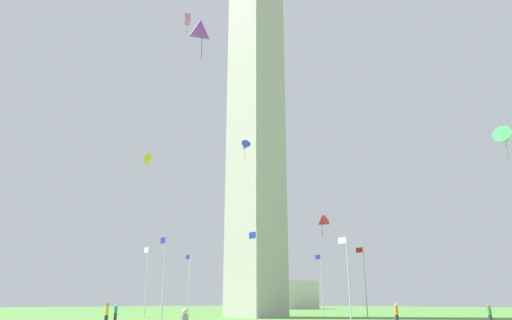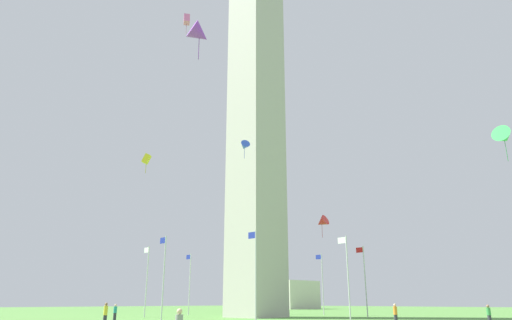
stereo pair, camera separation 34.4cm
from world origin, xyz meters
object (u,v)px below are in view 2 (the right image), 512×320
at_px(obelisk_monument, 256,117).
at_px(person_yellow_shirt, 105,314).
at_px(flagpole_w, 322,281).
at_px(flagpole_se, 255,271).
at_px(kite_red_delta, 322,222).
at_px(distant_building, 275,295).
at_px(kite_blue_delta, 244,146).
at_px(kite_yellow_box, 146,159).
at_px(flagpole_e, 164,273).
at_px(flagpole_nw, 256,282).
at_px(flagpole_sw, 365,278).
at_px(person_green_shirt, 489,315).
at_px(flagpole_n, 189,281).
at_px(kite_purple_delta, 199,34).
at_px(kite_pink_box, 187,20).
at_px(person_teal_shirt, 115,313).
at_px(person_orange_shirt, 396,314).
at_px(kite_green_delta, 504,137).
at_px(flagpole_s, 347,273).
at_px(flagpole_ne, 147,278).

height_order(obelisk_monument, person_yellow_shirt, obelisk_monument).
bearing_deg(flagpole_w, flagpole_se, 112.50).
xyz_separation_m(flagpole_se, kite_red_delta, (0.85, -12.04, 6.22)).
bearing_deg(distant_building, person_yellow_shirt, 124.00).
xyz_separation_m(kite_blue_delta, kite_yellow_box, (-2.98, 14.59, -5.45)).
bearing_deg(obelisk_monument, flagpole_e, 89.76).
xyz_separation_m(flagpole_se, flagpole_nw, (19.28, -19.28, 0.00)).
bearing_deg(flagpole_sw, person_green_shirt, 150.16).
relative_size(obelisk_monument, flagpole_e, 6.12).
height_order(flagpole_n, kite_purple_delta, kite_purple_delta).
relative_size(obelisk_monument, flagpole_n, 6.12).
relative_size(obelisk_monument, flagpole_nw, 6.12).
xyz_separation_m(flagpole_sw, distant_building, (54.72, -42.55, -1.21)).
bearing_deg(obelisk_monument, distant_building, -49.14).
bearing_deg(flagpole_nw, flagpole_sw, 180.00).
height_order(kite_pink_box, kite_yellow_box, kite_pink_box).
distance_m(flagpole_sw, person_teal_shirt, 30.12).
distance_m(flagpole_n, person_yellow_shirt, 29.71).
xyz_separation_m(person_orange_shirt, kite_pink_box, (17.51, 10.30, 32.06)).
xyz_separation_m(flagpole_e, person_orange_shirt, (-21.40, -8.84, -3.85)).
relative_size(flagpole_sw, kite_green_delta, 2.90).
height_order(kite_blue_delta, distant_building, kite_blue_delta).
bearing_deg(person_green_shirt, kite_green_delta, 141.28).
xyz_separation_m(obelisk_monument, flagpole_w, (0.06, -13.63, -21.64)).
relative_size(person_yellow_shirt, distant_building, 0.08).
bearing_deg(flagpole_s, flagpole_e, 45.00).
distance_m(flagpole_nw, person_yellow_shirt, 35.70).
relative_size(flagpole_e, kite_purple_delta, 3.16).
bearing_deg(kite_green_delta, distant_building, -35.53).
bearing_deg(person_green_shirt, flagpole_n, -15.25).
bearing_deg(kite_yellow_box, person_teal_shirt, -19.16).
xyz_separation_m(flagpole_n, flagpole_s, (-27.26, 0.00, 0.00)).
xyz_separation_m(person_green_shirt, kite_yellow_box, (19.42, 20.86, 12.97)).
relative_size(kite_green_delta, kite_pink_box, 1.16).
xyz_separation_m(obelisk_monument, flagpole_se, (-9.58, 9.64, -21.64)).
height_order(obelisk_monument, flagpole_e, obelisk_monument).
xyz_separation_m(flagpole_s, kite_pink_box, (9.75, 15.09, 28.22)).
distance_m(person_orange_shirt, kite_red_delta, 17.67).
distance_m(flagpole_se, kite_green_delta, 24.85).
bearing_deg(flagpole_e, flagpole_sw, -112.50).
bearing_deg(person_orange_shirt, flagpole_se, 19.01).
height_order(flagpole_ne, kite_pink_box, kite_pink_box).
xyz_separation_m(person_green_shirt, kite_blue_delta, (22.40, 6.27, 18.42)).
bearing_deg(obelisk_monument, kite_green_delta, 175.91).
xyz_separation_m(flagpole_ne, person_teal_shirt, (-8.78, 8.69, -3.88)).
height_order(kite_green_delta, kite_red_delta, kite_green_delta).
bearing_deg(person_green_shirt, flagpole_sw, -44.35).
height_order(person_yellow_shirt, person_teal_shirt, person_yellow_shirt).
height_order(flagpole_e, flagpole_se, same).
bearing_deg(kite_blue_delta, kite_green_delta, -170.07).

